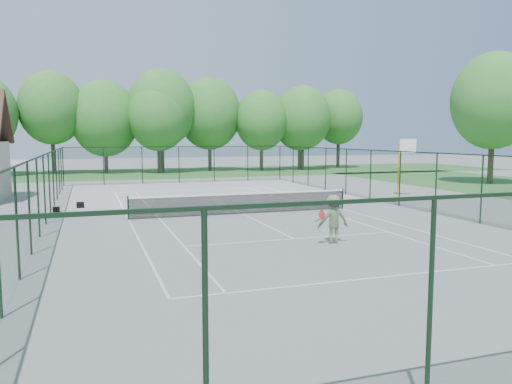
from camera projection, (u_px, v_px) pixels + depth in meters
ground at (243, 214)px, 24.59m from camera, size 140.00×140.00×0.00m
grass_far at (160, 173)px, 52.84m from camera, size 80.00×16.00×0.01m
court_lines at (243, 214)px, 24.59m from camera, size 11.05×23.85×0.01m
tennis_net at (243, 202)px, 24.53m from camera, size 11.08×0.08×1.10m
fence_enclosure at (243, 183)px, 24.42m from camera, size 18.05×36.05×3.02m
tree_line_far at (158, 116)px, 52.19m from camera, size 39.40×6.40×9.70m
basketball_goal at (404, 156)px, 31.99m from camera, size 1.20×1.43×3.65m
tree_side at (494, 101)px, 39.97m from camera, size 6.68×6.68×10.57m
sports_bag_a at (56, 209)px, 25.17m from camera, size 0.35×0.22×0.27m
sports_bag_b at (80, 205)px, 26.72m from camera, size 0.41×0.25×0.31m
tennis_player at (333, 219)px, 17.72m from camera, size 1.71×0.85×1.73m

